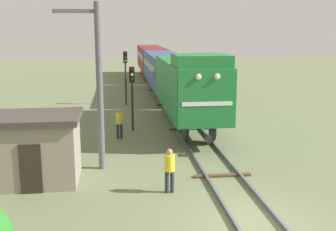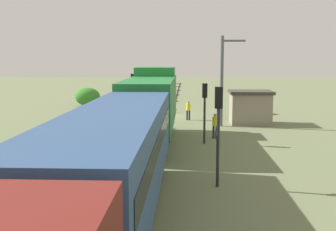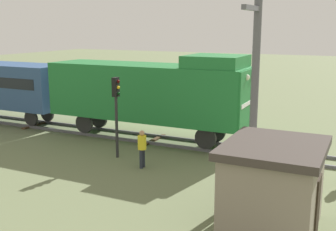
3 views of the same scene
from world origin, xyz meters
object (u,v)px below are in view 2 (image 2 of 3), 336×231
object	(u,v)px
traffic_signal_near	(133,85)
relay_hut	(250,107)
traffic_signal_mid	(205,102)
worker_near_track	(188,109)
worker_by_signal	(215,124)
traffic_signal_far	(218,118)
locomotive	(151,100)
catenary_mast	(222,78)
passenger_car_leading	(116,150)

from	to	relation	value
traffic_signal_near	relay_hut	distance (m)	13.07
traffic_signal_mid	worker_near_track	distance (m)	10.22
traffic_signal_mid	traffic_signal_near	bearing A→B (deg)	-67.09
traffic_signal_mid	worker_by_signal	distance (m)	2.60
worker_near_track	traffic_signal_far	bearing A→B (deg)	94.29
traffic_signal_near	traffic_signal_far	bearing A→B (deg)	105.43
locomotive	relay_hut	world-z (taller)	locomotive
traffic_signal_far	worker_by_signal	distance (m)	11.02
worker_near_track	traffic_signal_mid	bearing A→B (deg)	96.38
catenary_mast	worker_near_track	bearing A→B (deg)	-49.59
traffic_signal_near	relay_hut	size ratio (longest dim) A/B	1.09
relay_hut	worker_near_track	bearing A→B (deg)	-19.64
traffic_signal_mid	relay_hut	world-z (taller)	traffic_signal_mid
traffic_signal_near	traffic_signal_mid	bearing A→B (deg)	112.91
traffic_signal_mid	worker_by_signal	bearing A→B (deg)	-113.93
traffic_signal_near	traffic_signal_mid	world-z (taller)	traffic_signal_mid
traffic_signal_far	worker_near_track	world-z (taller)	traffic_signal_far
traffic_signal_near	relay_hut	xyz separation A→B (m)	(-10.70, 7.41, -1.27)
locomotive	passenger_car_leading	world-z (taller)	locomotive
worker_near_track	relay_hut	distance (m)	5.43
traffic_signal_near	locomotive	bearing A→B (deg)	101.58
traffic_signal_far	worker_near_track	size ratio (longest dim) A/B	2.52
worker_near_track	catenary_mast	distance (m)	4.98
passenger_car_leading	worker_near_track	bearing A→B (deg)	-95.87
worker_near_track	catenary_mast	world-z (taller)	catenary_mast
traffic_signal_far	relay_hut	xyz separation A→B (m)	(-3.90, -17.23, -1.58)
worker_near_track	relay_hut	size ratio (longest dim) A/B	0.49
locomotive	catenary_mast	xyz separation A→B (m)	(-5.07, -6.89, 1.03)
passenger_car_leading	traffic_signal_near	distance (m)	29.12
catenary_mast	relay_hut	xyz separation A→B (m)	(-2.43, -1.31, -2.42)
locomotive	traffic_signal_near	world-z (taller)	locomotive
worker_by_signal	catenary_mast	world-z (taller)	catenary_mast
passenger_car_leading	worker_by_signal	bearing A→B (deg)	-105.51
locomotive	worker_near_track	world-z (taller)	locomotive
passenger_car_leading	traffic_signal_near	bearing A→B (deg)	-83.69
locomotive	passenger_car_leading	xyz separation A→B (m)	(0.00, 13.34, -0.25)
passenger_car_leading	catenary_mast	world-z (taller)	catenary_mast
worker_by_signal	relay_hut	xyz separation A→B (m)	(-3.30, -6.40, 0.40)
traffic_signal_near	worker_by_signal	world-z (taller)	traffic_signal_near
traffic_signal_mid	catenary_mast	xyz separation A→B (m)	(-1.67, -6.89, 1.12)
traffic_signal_far	catenary_mast	xyz separation A→B (m)	(-1.47, -15.92, 0.84)
relay_hut	locomotive	bearing A→B (deg)	47.57
traffic_signal_near	relay_hut	bearing A→B (deg)	145.31
locomotive	worker_by_signal	bearing A→B (deg)	-156.81
passenger_car_leading	traffic_signal_far	size ratio (longest dim) A/B	3.27
locomotive	relay_hut	distance (m)	11.20
catenary_mast	locomotive	bearing A→B (deg)	53.66
locomotive	traffic_signal_near	xyz separation A→B (m)	(3.20, -15.61, -0.12)
catenary_mast	passenger_car_leading	bearing A→B (deg)	75.93
traffic_signal_far	relay_hut	size ratio (longest dim) A/B	1.22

